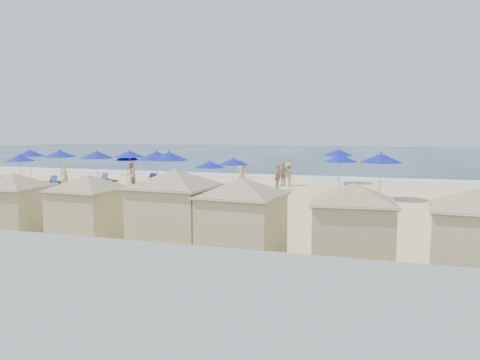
# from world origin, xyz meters

# --- Properties ---
(ground) EXTENTS (160.00, 160.00, 0.00)m
(ground) POSITION_xyz_m (0.00, 0.00, 0.00)
(ground) COLOR beige
(ground) RESTS_ON ground
(ocean) EXTENTS (160.00, 80.00, 0.06)m
(ocean) POSITION_xyz_m (0.00, 55.00, 0.03)
(ocean) COLOR #0D224A
(ocean) RESTS_ON ground
(surf_line) EXTENTS (160.00, 2.50, 0.08)m
(surf_line) POSITION_xyz_m (0.00, 15.50, 0.04)
(surf_line) COLOR white
(surf_line) RESTS_ON ground
(trash_bin) EXTENTS (0.84, 0.84, 0.84)m
(trash_bin) POSITION_xyz_m (5.22, -4.43, 0.42)
(trash_bin) COLOR black
(trash_bin) RESTS_ON ground
(cabana_1) EXTENTS (4.16, 4.16, 2.62)m
(cabana_1) POSITION_xyz_m (-0.47, -9.50, 1.50)
(cabana_1) COLOR #C7BA88
(cabana_1) RESTS_ON ground
(cabana_2) EXTENTS (4.17, 4.17, 2.62)m
(cabana_2) POSITION_xyz_m (2.32, -9.30, 1.50)
(cabana_2) COLOR #C7BA88
(cabana_2) RESTS_ON ground
(cabana_3) EXTENTS (4.65, 4.65, 2.92)m
(cabana_3) POSITION_xyz_m (5.39, -9.42, 1.67)
(cabana_3) COLOR #C7BA88
(cabana_3) RESTS_ON ground
(cabana_4) EXTENTS (4.35, 4.35, 2.74)m
(cabana_4) POSITION_xyz_m (7.57, -9.73, 1.57)
(cabana_4) COLOR #C7BA88
(cabana_4) RESTS_ON ground
(cabana_5) EXTENTS (4.27, 4.27, 2.69)m
(cabana_5) POSITION_xyz_m (10.52, -9.68, 1.54)
(cabana_5) COLOR #C7BA88
(cabana_5) RESTS_ON ground
(cabana_6) EXTENTS (4.29, 4.29, 2.70)m
(cabana_6) POSITION_xyz_m (13.36, -9.93, 1.55)
(cabana_6) COLOR #C7BA88
(cabana_6) RESTS_ON ground
(umbrella_0) EXTENTS (2.18, 2.18, 2.48)m
(umbrella_0) POSITION_xyz_m (-13.79, 6.05, 2.15)
(umbrella_0) COLOR #A5A8AD
(umbrella_0) RESTS_ON ground
(umbrella_1) EXTENTS (1.93, 1.93, 2.19)m
(umbrella_1) POSITION_xyz_m (-12.88, 4.10, 1.90)
(umbrella_1) COLOR #A5A8AD
(umbrella_1) RESTS_ON ground
(umbrella_2) EXTENTS (1.90, 1.90, 2.17)m
(umbrella_2) POSITION_xyz_m (-6.57, 7.56, 1.88)
(umbrella_2) COLOR #A5A8AD
(umbrella_2) RESTS_ON ground
(umbrella_3) EXTENTS (2.26, 2.26, 2.57)m
(umbrella_3) POSITION_xyz_m (-6.81, 4.27, 2.23)
(umbrella_3) COLOR #A5A8AD
(umbrella_3) RESTS_ON ground
(umbrella_4) EXTENTS (2.18, 2.18, 2.49)m
(umbrella_4) POSITION_xyz_m (-6.07, 7.05, 2.16)
(umbrella_4) COLOR #A5A8AD
(umbrella_4) RESTS_ON ground
(umbrella_5) EXTENTS (2.32, 2.32, 2.64)m
(umbrella_5) POSITION_xyz_m (-1.03, 3.10, 2.29)
(umbrella_5) COLOR #A5A8AD
(umbrella_5) RESTS_ON ground
(umbrella_6) EXTENTS (2.34, 2.34, 2.66)m
(umbrella_6) POSITION_xyz_m (-1.84, 3.09, 2.30)
(umbrella_6) COLOR #A5A8AD
(umbrella_6) RESTS_ON ground
(umbrella_7) EXTENTS (1.92, 1.92, 2.19)m
(umbrella_7) POSITION_xyz_m (2.22, 5.30, 1.90)
(umbrella_7) COLOR #A5A8AD
(umbrella_7) RESTS_ON ground
(umbrella_8) EXTENTS (1.84, 1.84, 2.09)m
(umbrella_8) POSITION_xyz_m (1.30, 3.70, 1.81)
(umbrella_8) COLOR #A5A8AD
(umbrella_8) RESTS_ON ground
(umbrella_9) EXTENTS (2.25, 2.25, 2.56)m
(umbrella_9) POSITION_xyz_m (7.78, 12.29, 2.22)
(umbrella_9) COLOR #A5A8AD
(umbrella_9) RESTS_ON ground
(umbrella_10) EXTENTS (2.12, 2.12, 2.41)m
(umbrella_10) POSITION_xyz_m (8.43, 7.45, 2.09)
(umbrella_10) COLOR #A5A8AD
(umbrella_10) RESTS_ON ground
(umbrella_11) EXTENTS (2.33, 2.33, 2.65)m
(umbrella_11) POSITION_xyz_m (10.88, 4.63, 2.30)
(umbrella_11) COLOR #A5A8AD
(umbrella_11) RESTS_ON ground
(umbrella_12) EXTENTS (2.23, 2.23, 2.53)m
(umbrella_12) POSITION_xyz_m (-10.52, 5.31, 2.20)
(umbrella_12) COLOR #A5A8AD
(umbrella_12) RESTS_ON ground
(beach_chair_0) EXTENTS (0.59, 1.21, 0.65)m
(beach_chair_0) POSITION_xyz_m (-11.17, 5.64, 0.23)
(beach_chair_0) COLOR navy
(beach_chair_0) RESTS_ON ground
(beach_chair_1) EXTENTS (0.90, 1.39, 0.70)m
(beach_chair_1) POSITION_xyz_m (-8.45, 7.89, 0.24)
(beach_chair_1) COLOR navy
(beach_chair_1) RESTS_ON ground
(beach_chair_2) EXTENTS (1.05, 1.51, 0.76)m
(beach_chair_2) POSITION_xyz_m (-4.68, 8.29, 0.26)
(beach_chair_2) COLOR navy
(beach_chair_2) RESTS_ON ground
(beach_chair_3) EXTENTS (0.84, 1.41, 0.73)m
(beach_chair_3) POSITION_xyz_m (0.20, 1.33, 0.25)
(beach_chair_3) COLOR navy
(beach_chair_3) RESTS_ON ground
(beach_chair_4) EXTENTS (1.06, 1.44, 0.72)m
(beach_chair_4) POSITION_xyz_m (4.03, 1.77, 0.25)
(beach_chair_4) COLOR navy
(beach_chair_4) RESTS_ON ground
(beach_chair_5) EXTENTS (0.70, 1.27, 0.66)m
(beach_chair_5) POSITION_xyz_m (9.08, 6.96, 0.23)
(beach_chair_5) COLOR navy
(beach_chair_5) RESTS_ON ground
(beachgoer_0) EXTENTS (0.62, 0.43, 1.64)m
(beachgoer_0) POSITION_xyz_m (-8.23, 2.81, 0.82)
(beachgoer_0) COLOR tan
(beachgoer_0) RESTS_ON ground
(beachgoer_1) EXTENTS (0.87, 1.00, 1.76)m
(beachgoer_1) POSITION_xyz_m (-4.98, 5.33, 0.88)
(beachgoer_1) COLOR tan
(beachgoer_1) RESTS_ON ground
(beachgoer_2) EXTENTS (0.42, 0.98, 1.67)m
(beachgoer_2) POSITION_xyz_m (4.60, 7.04, 0.84)
(beachgoer_2) COLOR tan
(beachgoer_2) RESTS_ON ground
(beachgoer_3) EXTENTS (0.67, 1.08, 1.60)m
(beachgoer_3) POSITION_xyz_m (4.70, 9.86, 0.80)
(beachgoer_3) COLOR tan
(beachgoer_3) RESTS_ON ground
(beachgoer_4) EXTENTS (0.82, 0.58, 1.58)m
(beachgoer_4) POSITION_xyz_m (0.27, 13.00, 0.79)
(beachgoer_4) COLOR tan
(beachgoer_4) RESTS_ON ground
(beachgoer_5) EXTENTS (0.87, 1.01, 1.63)m
(beachgoer_5) POSITION_xyz_m (4.42, 9.35, 0.82)
(beachgoer_5) COLOR tan
(beachgoer_5) RESTS_ON ground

